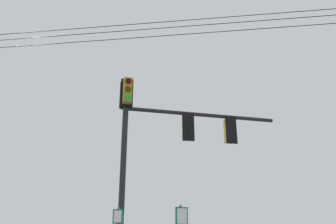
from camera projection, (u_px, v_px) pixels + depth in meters
The scene contains 2 objects.
signal_mast_assembly at pixel (159, 136), 11.52m from camera, with size 5.98×0.97×7.14m.
overhead_wire_span at pixel (100, 33), 12.71m from camera, with size 23.63×10.48×0.84m.
Camera 1 is at (-2.41, -10.35, 2.17)m, focal length 35.10 mm.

